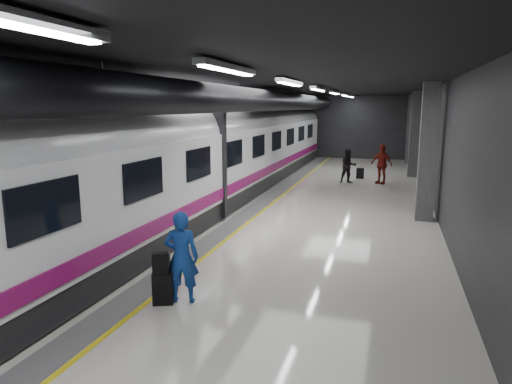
% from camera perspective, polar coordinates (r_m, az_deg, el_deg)
% --- Properties ---
extents(ground, '(40.00, 40.00, 0.00)m').
position_cam_1_polar(ground, '(14.70, 2.61, -4.06)').
color(ground, beige).
rests_on(ground, ground).
extents(platform_hall, '(10.02, 40.02, 4.51)m').
position_cam_1_polar(platform_hall, '(15.22, 2.55, 9.92)').
color(platform_hall, black).
rests_on(platform_hall, ground).
extents(train, '(3.05, 38.00, 4.05)m').
position_cam_1_polar(train, '(15.42, -9.14, 4.34)').
color(train, black).
rests_on(train, ground).
extents(traveler_main, '(0.75, 0.59, 1.80)m').
position_cam_1_polar(traveler_main, '(8.91, -9.29, -8.03)').
color(traveler_main, blue).
rests_on(traveler_main, ground).
extents(suitcase_main, '(0.45, 0.37, 0.62)m').
position_cam_1_polar(suitcase_main, '(9.08, -11.58, -11.70)').
color(suitcase_main, black).
rests_on(suitcase_main, ground).
extents(shoulder_bag, '(0.34, 0.28, 0.40)m').
position_cam_1_polar(shoulder_bag, '(8.88, -11.89, -8.68)').
color(shoulder_bag, black).
rests_on(shoulder_bag, suitcase_main).
extents(traveler_far_a, '(1.00, 0.91, 1.68)m').
position_cam_1_polar(traveler_far_a, '(22.97, 11.47, 3.21)').
color(traveler_far_a, black).
rests_on(traveler_far_a, ground).
extents(traveler_far_b, '(1.21, 1.00, 1.93)m').
position_cam_1_polar(traveler_far_b, '(23.09, 15.41, 3.40)').
color(traveler_far_b, maroon).
rests_on(traveler_far_b, ground).
extents(suitcase_far, '(0.38, 0.26, 0.55)m').
position_cam_1_polar(suitcase_far, '(24.57, 12.89, 2.30)').
color(suitcase_far, black).
rests_on(suitcase_far, ground).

